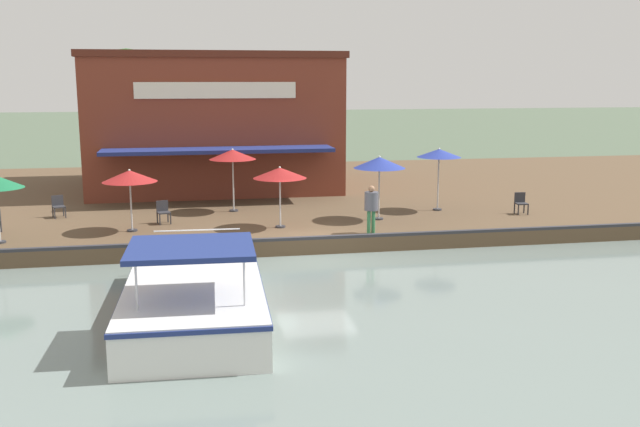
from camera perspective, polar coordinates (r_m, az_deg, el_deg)
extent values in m
plane|color=#4C5B47|center=(24.05, -0.34, -3.51)|extent=(220.00, 220.00, 0.00)
cube|color=brown|center=(34.65, -3.59, 1.41)|extent=(22.00, 56.00, 0.60)
cube|color=#2D2D33|center=(23.99, -0.38, -1.95)|extent=(0.20, 50.40, 0.10)
cube|color=brown|center=(36.36, -8.56, 7.16)|extent=(9.43, 11.56, 6.21)
cube|color=#522318|center=(36.30, -8.71, 12.29)|extent=(9.61, 11.79, 0.30)
cube|color=navy|center=(30.83, -8.11, 5.03)|extent=(1.80, 9.82, 0.16)
cube|color=silver|center=(31.54, -8.31, 9.73)|extent=(0.08, 6.94, 0.70)
cylinder|color=#B7B7B7|center=(25.92, -14.89, 0.82)|extent=(0.06, 0.06, 2.03)
cylinder|color=#2D2D33|center=(26.10, -14.78, -1.31)|extent=(0.36, 0.36, 0.06)
cone|color=maroon|center=(25.77, -14.99, 2.91)|extent=(1.91, 1.91, 0.41)
cone|color=white|center=(25.77, -14.99, 2.96)|extent=(1.18, 1.18, 0.33)
sphere|color=white|center=(25.75, -15.01, 3.36)|extent=(0.08, 0.08, 0.08)
cylinder|color=#B7B7B7|center=(27.22, 4.74, 1.86)|extent=(0.06, 0.06, 2.26)
cylinder|color=#2D2D33|center=(27.42, 4.71, -0.41)|extent=(0.36, 0.36, 0.06)
cone|color=navy|center=(27.08, 4.78, 4.09)|extent=(1.96, 1.96, 0.43)
cone|color=white|center=(27.08, 4.78, 4.13)|extent=(1.22, 1.22, 0.34)
sphere|color=white|center=(27.06, 4.79, 4.54)|extent=(0.08, 0.08, 0.08)
cylinder|color=#B7B7B7|center=(29.02, -6.96, 2.49)|extent=(0.06, 0.06, 2.38)
cylinder|color=#2D2D33|center=(29.21, -6.91, 0.24)|extent=(0.36, 0.36, 0.06)
cone|color=maroon|center=(28.88, -7.01, 4.71)|extent=(1.88, 1.88, 0.40)
cone|color=white|center=(28.87, -7.01, 4.75)|extent=(1.17, 1.17, 0.32)
sphere|color=white|center=(28.86, -7.02, 5.10)|extent=(0.08, 0.08, 0.08)
cylinder|color=#B7B7B7|center=(25.73, -3.21, 1.13)|extent=(0.06, 0.06, 2.06)
cylinder|color=#2D2D33|center=(25.92, -3.19, -1.05)|extent=(0.36, 0.36, 0.06)
cone|color=maroon|center=(25.58, -3.23, 3.27)|extent=(1.92, 1.92, 0.39)
cone|color=white|center=(25.58, -3.23, 3.31)|extent=(1.19, 1.19, 0.31)
sphere|color=white|center=(25.56, -3.24, 3.70)|extent=(0.08, 0.08, 0.08)
cylinder|color=#2D2D33|center=(25.72, -24.20, -2.09)|extent=(0.36, 0.36, 0.06)
cylinder|color=#B7B7B7|center=(29.45, 9.44, 2.57)|extent=(0.06, 0.06, 2.40)
cylinder|color=#2D2D33|center=(29.64, 9.37, 0.33)|extent=(0.36, 0.36, 0.06)
cone|color=navy|center=(29.31, 9.51, 4.79)|extent=(1.79, 1.79, 0.33)
cone|color=white|center=(29.31, 9.51, 4.83)|extent=(1.11, 1.11, 0.27)
sphere|color=white|center=(29.30, 9.52, 5.11)|extent=(0.08, 0.08, 0.08)
cube|color=#2D2D33|center=(29.37, 16.31, 0.30)|extent=(0.04, 0.04, 0.42)
cube|color=#2D2D33|center=(29.22, 15.58, 0.28)|extent=(0.04, 0.04, 0.42)
cube|color=#2D2D33|center=(29.73, 16.01, 0.44)|extent=(0.04, 0.04, 0.42)
cube|color=#2D2D33|center=(29.58, 15.29, 0.42)|extent=(0.04, 0.04, 0.42)
cube|color=#2D2D33|center=(29.44, 15.82, 0.77)|extent=(0.47, 0.47, 0.05)
cube|color=#2D2D33|center=(29.58, 15.69, 1.26)|extent=(0.07, 0.44, 0.40)
cube|color=#2D2D33|center=(26.96, -11.86, -0.41)|extent=(0.05, 0.05, 0.42)
cube|color=#2D2D33|center=(26.87, -12.69, -0.48)|extent=(0.05, 0.05, 0.42)
cube|color=#2D2D33|center=(27.34, -12.07, -0.26)|extent=(0.05, 0.05, 0.42)
cube|color=#2D2D33|center=(27.25, -12.89, -0.33)|extent=(0.05, 0.05, 0.42)
cube|color=#2D2D33|center=(27.07, -12.40, 0.07)|extent=(0.54, 0.54, 0.05)
cube|color=#2D2D33|center=(27.22, -12.52, 0.61)|extent=(0.16, 0.43, 0.40)
cube|color=#2D2D33|center=(29.30, -19.69, 0.08)|extent=(0.05, 0.05, 0.42)
cube|color=#2D2D33|center=(29.23, -20.46, 0.00)|extent=(0.05, 0.05, 0.42)
cube|color=#2D2D33|center=(29.69, -19.84, 0.20)|extent=(0.05, 0.05, 0.42)
cube|color=#2D2D33|center=(29.62, -20.60, 0.13)|extent=(0.05, 0.05, 0.42)
cube|color=#2D2D33|center=(29.42, -20.17, 0.51)|extent=(0.56, 0.56, 0.05)
cube|color=#2D2D33|center=(29.58, -20.27, 1.00)|extent=(0.19, 0.43, 0.40)
cube|color=#2D2D33|center=(27.47, -24.17, -0.93)|extent=(0.05, 0.05, 0.42)
cylinder|color=#337547|center=(24.89, 3.93, -0.67)|extent=(0.13, 0.13, 0.82)
cylinder|color=#337547|center=(24.94, 4.29, -0.65)|extent=(0.13, 0.13, 0.82)
cylinder|color=#4C4C56|center=(24.78, 4.13, 1.00)|extent=(0.48, 0.48, 0.65)
sphere|color=#9E7051|center=(24.71, 4.14, 1.99)|extent=(0.22, 0.22, 0.22)
cube|color=white|center=(18.09, -9.96, -6.55)|extent=(7.67, 3.49, 1.04)
ellipsoid|color=white|center=(21.73, -9.75, -3.60)|extent=(2.78, 3.15, 1.04)
cube|color=navy|center=(17.97, -10.01, -5.21)|extent=(7.76, 3.53, 0.10)
cube|color=navy|center=(15.94, -10.29, -2.74)|extent=(2.50, 2.82, 0.12)
cylinder|color=silver|center=(15.39, -6.08, -5.31)|extent=(0.05, 0.05, 1.14)
cylinder|color=silver|center=(15.47, -14.49, -5.52)|extent=(0.05, 0.05, 1.14)
cylinder|color=silver|center=(21.85, -9.81, -1.31)|extent=(0.13, 2.58, 0.04)
cylinder|color=brown|center=(39.51, -14.91, 5.59)|extent=(0.34, 0.34, 4.00)
sphere|color=#285623|center=(39.36, -15.14, 10.26)|extent=(3.26, 3.26, 3.26)
sphere|color=#285623|center=(38.76, -15.92, 9.73)|extent=(2.28, 2.28, 2.28)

